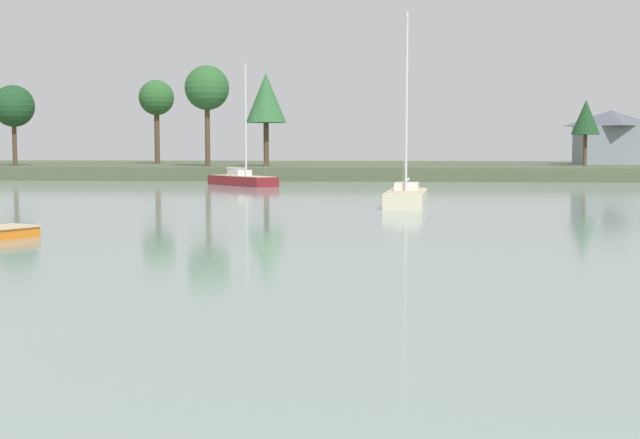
% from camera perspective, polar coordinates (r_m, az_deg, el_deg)
% --- Properties ---
extents(far_shore_bank, '(206.85, 46.66, 1.41)m').
position_cam_1_polar(far_shore_bank, '(111.03, -0.53, 3.44)').
color(far_shore_bank, '#4C563D').
rests_on(far_shore_bank, ground).
extents(sailboat_cream, '(2.88, 7.81, 12.16)m').
position_cam_1_polar(sailboat_cream, '(51.47, 5.85, 1.20)').
color(sailboat_cream, beige).
rests_on(sailboat_cream, ground).
extents(sailboat_maroon, '(7.60, 8.19, 11.82)m').
position_cam_1_polar(sailboat_maroon, '(79.06, -5.29, 2.49)').
color(sailboat_maroon, maroon).
rests_on(sailboat_maroon, ground).
extents(shore_tree_center, '(4.98, 4.98, 11.27)m').
position_cam_1_polar(shore_tree_center, '(96.35, -7.65, 8.76)').
color(shore_tree_center, brown).
rests_on(shore_tree_center, far_shore_bank).
extents(shore_tree_inland_a, '(4.80, 4.80, 9.28)m').
position_cam_1_polar(shore_tree_inland_a, '(104.17, -20.01, 7.19)').
color(shore_tree_inland_a, brown).
rests_on(shore_tree_inland_a, far_shore_bank).
extents(shore_tree_right, '(4.58, 4.58, 10.52)m').
position_cam_1_polar(shore_tree_right, '(96.55, -3.67, 8.16)').
color(shore_tree_right, brown).
rests_on(shore_tree_right, far_shore_bank).
extents(shore_tree_right_mid, '(4.55, 4.55, 10.85)m').
position_cam_1_polar(shore_tree_right_mid, '(112.61, -10.99, 8.00)').
color(shore_tree_right_mid, brown).
rests_on(shore_tree_right_mid, far_shore_bank).
extents(shore_tree_far_right, '(3.25, 3.25, 7.56)m').
position_cam_1_polar(shore_tree_far_right, '(102.08, 17.52, 6.57)').
color(shore_tree_far_right, brown).
rests_on(shore_tree_far_right, far_shore_bank).
extents(cottage_near_water, '(8.49, 7.67, 6.76)m').
position_cam_1_polar(cottage_near_water, '(111.96, 19.04, 5.33)').
color(cottage_near_water, gray).
rests_on(cottage_near_water, far_shore_bank).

